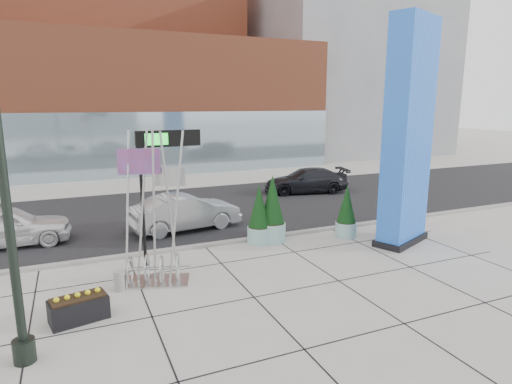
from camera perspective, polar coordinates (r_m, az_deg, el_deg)
name	(u,v)px	position (r m, az deg, el deg)	size (l,w,h in m)	color
ground	(212,290)	(13.64, -5.94, -12.85)	(160.00, 160.00, 0.00)	#9E9991
street_asphalt	(153,214)	(22.87, -13.58, -2.89)	(80.00, 12.00, 0.02)	black
curb_edge	(181,249)	(17.21, -10.02, -7.43)	(80.00, 0.30, 0.12)	gray
tower_podium	(126,105)	(39.13, -16.99, 11.02)	(34.00, 10.00, 11.00)	#A94F31
tower_glass_front	(136,145)	(34.51, -15.74, 6.06)	(34.00, 0.60, 5.00)	#8CA5B2
building_grey_parking	(338,74)	(53.04, 10.93, 15.16)	(20.00, 18.00, 18.00)	slate
blue_pylon	(408,138)	(18.05, 19.59, 6.79)	(2.93, 2.14, 8.92)	blue
lamp_post	(7,208)	(10.23, -30.29, -1.80)	(0.59, 0.48, 8.67)	black
public_art_sculpture	(154,244)	(14.02, -13.50, -6.76)	(2.39, 1.70, 4.91)	#B7BABC
concrete_bollard	(119,281)	(14.05, -17.79, -11.19)	(0.33, 0.33, 0.63)	gray
overhead_street_sign	(164,150)	(15.02, -12.20, 5.46)	(2.25, 0.34, 4.76)	black
round_planter_east	(346,212)	(18.77, 11.97, -2.66)	(0.91, 0.91, 2.27)	#8FC1BE
round_planter_mid	(259,216)	(17.50, 0.41, -3.17)	(0.98, 0.98, 2.44)	#8FC1BE
round_planter_west	(272,210)	(17.70, 2.19, -2.43)	(1.12, 1.12, 2.81)	#8FC1BE
box_planter_north	(79,307)	(12.62, -22.58, -14.03)	(1.57, 1.01, 0.80)	black
car_white_west	(5,227)	(19.85, -30.47, -4.01)	(1.96, 4.86, 1.66)	white
car_silver_mid	(185,212)	(19.62, -9.42, -2.70)	(1.73, 4.96, 1.63)	#9D9FA4
car_dark_east	(306,181)	(27.67, 6.68, 1.50)	(2.17, 5.35, 1.55)	black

